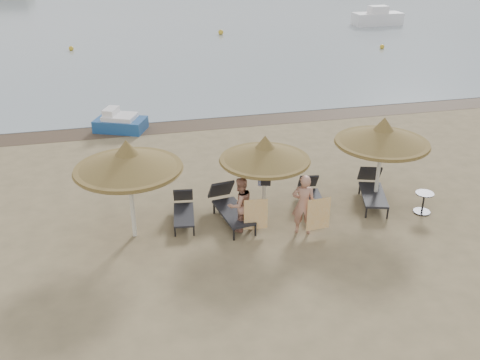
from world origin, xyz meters
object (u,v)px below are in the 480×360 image
object	(u,v)px
palapa_center	(265,153)
person_right	(304,200)
palapa_right	(383,136)
pedal_boat	(120,122)
palapa_left	(128,161)
person_left	(240,200)
lounger_far_left	(184,209)
lounger_near_left	(230,206)
lounger_near_right	(312,194)
side_table	(423,203)
lounger_far_right	(372,189)

from	to	relation	value
palapa_center	person_right	distance (m)	1.66
palapa_right	pedal_boat	world-z (taller)	palapa_right
palapa_left	person_left	size ratio (longest dim) A/B	1.54
lounger_far_left	lounger_near_left	xyz separation A→B (m)	(1.29, -0.25, 0.08)
pedal_boat	person_left	bearing A→B (deg)	-47.89
pedal_boat	palapa_center	bearing A→B (deg)	-41.83
palapa_left	palapa_center	distance (m)	3.70
palapa_right	pedal_boat	distance (m)	11.14
lounger_near_left	lounger_near_right	world-z (taller)	lounger_near_left
lounger_far_left	side_table	distance (m)	6.98
palapa_left	lounger_far_right	bearing A→B (deg)	3.29
palapa_right	side_table	xyz separation A→B (m)	(1.08, -0.89, -1.87)
lounger_far_right	side_table	size ratio (longest dim) A/B	3.35
lounger_near_left	person_left	bearing A→B (deg)	-85.96
lounger_far_left	person_left	distance (m)	1.80
lounger_far_left	palapa_right	bearing A→B (deg)	4.09
lounger_far_left	side_table	size ratio (longest dim) A/B	2.74
palapa_right	lounger_near_right	world-z (taller)	palapa_right
palapa_center	pedal_boat	distance (m)	9.24
palapa_right	lounger_near_left	world-z (taller)	palapa_right
palapa_right	side_table	bearing A→B (deg)	-39.59
lounger_near_right	side_table	distance (m)	3.25
lounger_near_right	side_table	size ratio (longest dim) A/B	2.83
palapa_right	person_left	size ratio (longest dim) A/B	1.50
palapa_center	pedal_boat	xyz separation A→B (m)	(-3.81, 8.25, -1.66)
pedal_boat	lounger_far_left	bearing A→B (deg)	-55.54
lounger_near_left	person_right	size ratio (longest dim) A/B	1.08
palapa_right	pedal_boat	xyz separation A→B (m)	(-7.35, 8.17, -1.83)
lounger_far_left	lounger_near_left	bearing A→B (deg)	-4.02
palapa_center	lounger_near_left	size ratio (longest dim) A/B	1.16
palapa_center	lounger_far_right	world-z (taller)	palapa_center
palapa_right	lounger_near_left	size ratio (longest dim) A/B	1.26
palapa_center	person_left	world-z (taller)	palapa_center
lounger_far_left	palapa_center	bearing A→B (deg)	-2.31
lounger_far_right	lounger_near_right	bearing A→B (deg)	-167.40
palapa_left	lounger_near_right	world-z (taller)	palapa_left
side_table	person_right	xyz separation A→B (m)	(-3.81, -0.25, 0.71)
palapa_center	person_right	xyz separation A→B (m)	(0.81, -1.06, -0.99)
lounger_far_left	lounger_near_left	distance (m)	1.31
lounger_far_left	pedal_boat	world-z (taller)	pedal_boat
lounger_near_right	person_left	size ratio (longest dim) A/B	0.98
lounger_far_right	lounger_far_left	bearing A→B (deg)	-163.94
person_right	pedal_boat	world-z (taller)	person_right
palapa_left	lounger_far_left	size ratio (longest dim) A/B	1.62
palapa_center	person_left	size ratio (longest dim) A/B	1.39
lounger_near_left	side_table	distance (m)	5.67
palapa_center	lounger_far_left	distance (m)	2.83
palapa_left	lounger_near_right	xyz separation A→B (m)	(5.28, 0.58, -1.88)
palapa_right	palapa_left	bearing A→B (deg)	-177.79
lounger_far_left	lounger_far_right	distance (m)	5.75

